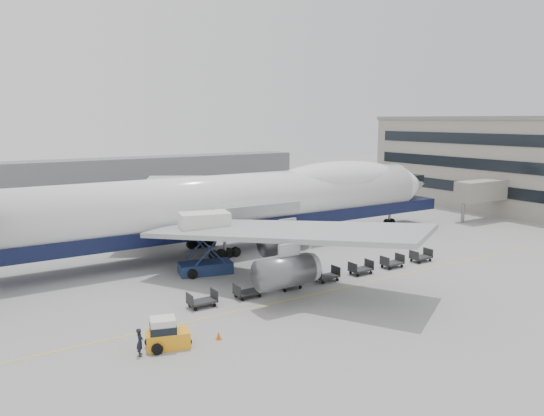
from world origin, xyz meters
TOP-DOWN VIEW (x-y plane):
  - ground at (0.00, 0.00)m, footprint 260.00×260.00m
  - apron_line at (0.00, -6.00)m, footprint 60.00×0.15m
  - hangar at (-10.00, 70.00)m, footprint 110.00×8.00m
  - airliner at (0.64, 12.00)m, footprint 67.00×55.30m
  - catering_truck at (-7.30, 4.99)m, footprint 5.59×4.39m
  - baggage_tug at (-17.09, -9.32)m, footprint 3.17×2.30m
  - ground_worker at (-18.97, -9.56)m, footprint 0.70×0.80m
  - traffic_cone at (-13.53, -10.04)m, footprint 0.39×0.39m
  - dolly_0 at (-11.71, -3.54)m, footprint 2.30×1.35m
  - dolly_1 at (-7.40, -3.54)m, footprint 2.30×1.35m
  - dolly_2 at (-3.09, -3.54)m, footprint 2.30×1.35m
  - dolly_3 at (1.22, -3.54)m, footprint 2.30×1.35m
  - dolly_4 at (5.53, -3.54)m, footprint 2.30×1.35m
  - dolly_5 at (9.85, -3.54)m, footprint 2.30×1.35m
  - dolly_6 at (14.16, -3.54)m, footprint 2.30×1.35m

SIDE VIEW (x-z plane):
  - ground at x=0.00m, z-range 0.00..0.00m
  - apron_line at x=0.00m, z-range 0.00..0.01m
  - traffic_cone at x=-13.53m, z-range -0.02..0.56m
  - dolly_0 at x=-11.71m, z-range -0.12..1.18m
  - dolly_1 at x=-7.40m, z-range -0.12..1.18m
  - dolly_2 at x=-3.09m, z-range -0.12..1.18m
  - dolly_3 at x=1.22m, z-range -0.12..1.18m
  - dolly_4 at x=5.53m, z-range -0.12..1.18m
  - dolly_5 at x=9.85m, z-range -0.12..1.18m
  - dolly_6 at x=14.16m, z-range -0.12..1.18m
  - ground_worker at x=-18.97m, z-range 0.00..1.85m
  - baggage_tug at x=-17.09m, z-range -0.12..1.97m
  - catering_truck at x=-7.30m, z-range 0.38..6.52m
  - hangar at x=-10.00m, z-range 0.00..7.00m
  - airliner at x=0.64m, z-range -4.37..15.61m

